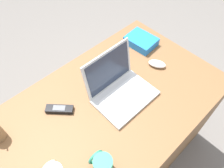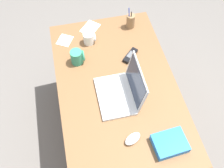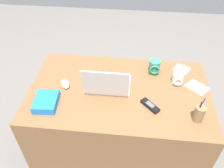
{
  "view_description": "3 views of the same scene",
  "coord_description": "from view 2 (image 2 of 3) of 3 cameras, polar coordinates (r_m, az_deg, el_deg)",
  "views": [
    {
      "loc": [
        -0.41,
        -0.45,
        1.7
      ],
      "look_at": [
        0.04,
        0.03,
        0.85
      ],
      "focal_mm": 34.44,
      "sensor_mm": 36.0,
      "label": 1
    },
    {
      "loc": [
        0.91,
        -0.24,
        2.19
      ],
      "look_at": [
        0.01,
        -0.04,
        0.78
      ],
      "focal_mm": 42.0,
      "sensor_mm": 36.0,
      "label": 2
    },
    {
      "loc": [
        -0.08,
        1.2,
        1.87
      ],
      "look_at": [
        0.05,
        0.01,
        0.79
      ],
      "focal_mm": 37.22,
      "sensor_mm": 36.0,
      "label": 3
    }
  ],
  "objects": [
    {
      "name": "paper_note_near_laptop",
      "position": [
        2.07,
        -4.77,
        12.05
      ],
      "size": [
        0.18,
        0.17,
        0.0
      ],
      "primitive_type": "cube",
      "rotation": [
        0.0,
        0.0,
        -0.73
      ],
      "color": "white",
      "rests_on": "desk"
    },
    {
      "name": "desk",
      "position": [
        2.05,
        0.96,
        -5.89
      ],
      "size": [
        1.28,
        0.78,
        0.74
      ],
      "primitive_type": "cube",
      "color": "brown",
      "rests_on": "ground"
    },
    {
      "name": "ground_plane",
      "position": [
        2.38,
        0.83,
        -10.0
      ],
      "size": [
        6.0,
        6.0,
        0.0
      ],
      "primitive_type": "plane",
      "color": "slate"
    },
    {
      "name": "cordless_phone",
      "position": [
        1.87,
        4.01,
        6.21
      ],
      "size": [
        0.13,
        0.13,
        0.03
      ],
      "color": "black",
      "rests_on": "desk"
    },
    {
      "name": "snack_bag",
      "position": [
        1.55,
        12.47,
        -12.52
      ],
      "size": [
        0.16,
        0.2,
        0.05
      ],
      "primitive_type": "cube",
      "rotation": [
        0.0,
        0.0,
        0.08
      ],
      "color": "blue",
      "rests_on": "desk"
    },
    {
      "name": "pen_holder",
      "position": [
        2.04,
        4.06,
        13.51
      ],
      "size": [
        0.06,
        0.06,
        0.18
      ],
      "color": "olive",
      "rests_on": "desk"
    },
    {
      "name": "coffee_mug_tall",
      "position": [
        1.94,
        -4.99,
        9.91
      ],
      "size": [
        0.08,
        0.09,
        0.09
      ],
      "color": "white",
      "rests_on": "desk"
    },
    {
      "name": "coffee_mug_white",
      "position": [
        1.82,
        -7.58,
        5.86
      ],
      "size": [
        0.08,
        0.09,
        0.11
      ],
      "color": "#338C6B",
      "rests_on": "desk"
    },
    {
      "name": "computer_mouse",
      "position": [
        1.54,
        4.37,
        -11.83
      ],
      "size": [
        0.1,
        0.12,
        0.04
      ],
      "primitive_type": "ellipsoid",
      "rotation": [
        0.0,
        0.0,
        0.46
      ],
      "color": "white",
      "rests_on": "desk"
    },
    {
      "name": "laptop",
      "position": [
        1.64,
        2.13,
        -1.58
      ],
      "size": [
        0.32,
        0.26,
        0.24
      ],
      "color": "silver",
      "rests_on": "desk"
    },
    {
      "name": "paper_note_left",
      "position": [
        2.0,
        -10.23,
        9.35
      ],
      "size": [
        0.14,
        0.14,
        0.0
      ],
      "primitive_type": "cube",
      "rotation": [
        0.0,
        0.0,
        -0.53
      ],
      "color": "white",
      "rests_on": "desk"
    }
  ]
}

